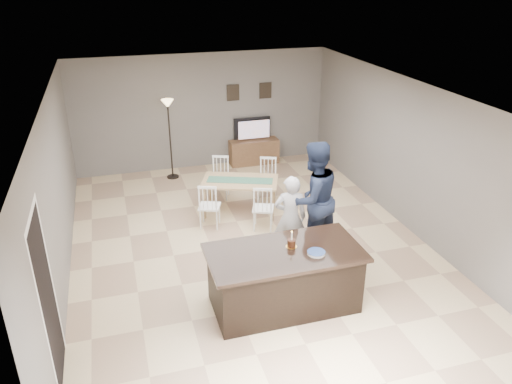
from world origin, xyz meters
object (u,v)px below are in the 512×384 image
object	(u,v)px
television	(253,129)
man	(313,199)
kitchen_island	(284,278)
plate_stack	(316,253)
woman	(290,218)
birthday_cake	(291,243)
dining_table	(240,186)
tv_console	(254,152)
floor_lamp	(169,118)

from	to	relation	value
television	man	size ratio (longest dim) A/B	0.46
kitchen_island	plate_stack	size ratio (longest dim) A/B	8.68
woman	television	bearing A→B (deg)	-84.30
woman	birthday_cake	distance (m)	1.23
television	birthday_cake	world-z (taller)	birthday_cake
kitchen_island	dining_table	world-z (taller)	kitchen_island
woman	plate_stack	bearing A→B (deg)	98.06
birthday_cake	tv_console	bearing A→B (deg)	78.95
kitchen_island	tv_console	world-z (taller)	kitchen_island
birthday_cake	television	bearing A→B (deg)	79.08
tv_console	dining_table	world-z (taller)	dining_table
birthday_cake	floor_lamp	size ratio (longest dim) A/B	0.14
tv_console	man	bearing A→B (deg)	-93.34
tv_console	floor_lamp	size ratio (longest dim) A/B	0.66
plate_stack	floor_lamp	distance (m)	5.60
woman	birthday_cake	bearing A→B (deg)	84.51
plate_stack	man	bearing A→B (deg)	69.10
television	plate_stack	size ratio (longest dim) A/B	3.69
tv_console	dining_table	size ratio (longest dim) A/B	0.59
tv_console	dining_table	bearing A→B (deg)	-112.20
man	birthday_cake	xyz separation A→B (m)	(-0.82, -1.20, -0.03)
kitchen_island	tv_console	bearing A→B (deg)	77.84
tv_console	dining_table	xyz separation A→B (m)	(-1.02, -2.50, 0.26)
kitchen_island	television	bearing A→B (deg)	77.99
tv_console	man	xyz separation A→B (m)	(-0.25, -4.28, 0.69)
kitchen_island	birthday_cake	bearing A→B (deg)	33.90
man	woman	bearing A→B (deg)	-6.84
dining_table	floor_lamp	distance (m)	2.55
woman	dining_table	distance (m)	1.88
birthday_cake	woman	bearing A→B (deg)	70.28
plate_stack	kitchen_island	bearing A→B (deg)	153.03
television	man	world-z (taller)	man
woman	man	bearing A→B (deg)	-157.43
kitchen_island	floor_lamp	size ratio (longest dim) A/B	1.18
tv_console	man	distance (m)	4.34
tv_console	woman	distance (m)	4.41
plate_stack	dining_table	world-z (taller)	plate_stack
tv_console	woman	size ratio (longest dim) A/B	0.82
kitchen_island	man	distance (m)	1.69
man	dining_table	world-z (taller)	man
man	tv_console	bearing A→B (deg)	-108.52
birthday_cake	plate_stack	size ratio (longest dim) A/B	1.00
man	birthday_cake	world-z (taller)	man
floor_lamp	birthday_cake	bearing A→B (deg)	-79.13
woman	dining_table	bearing A→B (deg)	-64.74
television	dining_table	bearing A→B (deg)	68.35
man	dining_table	bearing A→B (deg)	-81.76
woman	dining_table	size ratio (longest dim) A/B	0.72
woman	floor_lamp	bearing A→B (deg)	-56.55
kitchen_island	television	world-z (taller)	television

